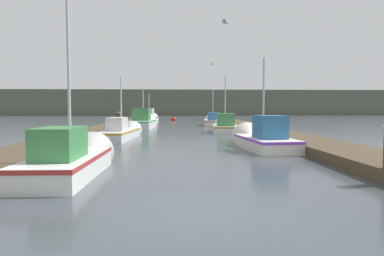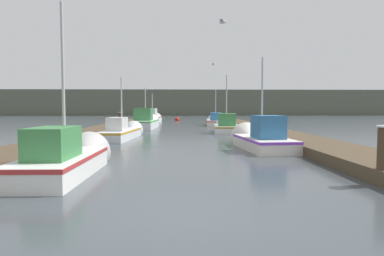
{
  "view_description": "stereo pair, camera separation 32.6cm",
  "coord_description": "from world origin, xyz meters",
  "views": [
    {
      "loc": [
        -0.43,
        -5.49,
        1.8
      ],
      "look_at": [
        0.51,
        13.41,
        0.64
      ],
      "focal_mm": 32.0,
      "sensor_mm": 36.0,
      "label": 1
    },
    {
      "loc": [
        -0.11,
        -5.51,
        1.8
      ],
      "look_at": [
        0.51,
        13.41,
        0.64
      ],
      "focal_mm": 32.0,
      "sensor_mm": 36.0,
      "label": 2
    }
  ],
  "objects": [
    {
      "name": "fishing_boat_0",
      "position": [
        -3.21,
        3.8,
        0.42
      ],
      "size": [
        1.55,
        4.72,
        4.97
      ],
      "rotation": [
        0.0,
        0.0,
        -0.01
      ],
      "color": "silver",
      "rests_on": "ground_plane"
    },
    {
      "name": "fishing_boat_6",
      "position": [
        -3.4,
        34.11,
        0.53
      ],
      "size": [
        1.98,
        5.31,
        3.76
      ],
      "rotation": [
        0.0,
        0.0,
        -0.07
      ],
      "color": "silver",
      "rests_on": "ground_plane"
    },
    {
      "name": "fishing_boat_4",
      "position": [
        -3.13,
        24.08,
        0.52
      ],
      "size": [
        2.05,
        6.24,
        3.95
      ],
      "rotation": [
        0.0,
        0.0,
        -0.06
      ],
      "color": "silver",
      "rests_on": "ground_plane"
    },
    {
      "name": "distant_shore_ridge",
      "position": [
        0.0,
        74.8,
        2.74
      ],
      "size": [
        120.0,
        16.0,
        5.49
      ],
      "color": "#565B4C",
      "rests_on": "ground_plane"
    },
    {
      "name": "seagull_1",
      "position": [
        2.42,
        21.14,
        5.1
      ],
      "size": [
        0.3,
        0.56,
        0.12
      ],
      "rotation": [
        0.0,
        0.0,
        4.55
      ],
      "color": "white"
    },
    {
      "name": "dock_right",
      "position": [
        5.55,
        16.0,
        0.18
      ],
      "size": [
        2.38,
        40.0,
        0.37
      ],
      "color": "#4C3D2B",
      "rests_on": "ground_plane"
    },
    {
      "name": "channel_buoy",
      "position": [
        -0.61,
        39.44,
        0.18
      ],
      "size": [
        0.62,
        0.62,
        1.12
      ],
      "color": "red",
      "rests_on": "ground_plane"
    },
    {
      "name": "fishing_boat_3",
      "position": [
        3.14,
        18.81,
        0.42
      ],
      "size": [
        2.06,
        4.6,
        4.58
      ],
      "rotation": [
        0.0,
        0.0,
        -0.09
      ],
      "color": "silver",
      "rests_on": "ground_plane"
    },
    {
      "name": "fishing_boat_2",
      "position": [
        -3.45,
        14.25,
        0.37
      ],
      "size": [
        1.81,
        5.91,
        3.85
      ],
      "rotation": [
        0.0,
        0.0,
        -0.08
      ],
      "color": "silver",
      "rests_on": "ground_plane"
    },
    {
      "name": "dock_left",
      "position": [
        -5.55,
        16.0,
        0.18
      ],
      "size": [
        2.38,
        40.0,
        0.37
      ],
      "color": "#4C3D2B",
      "rests_on": "ground_plane"
    },
    {
      "name": "mooring_piling_1",
      "position": [
        4.46,
        28.51,
        0.56
      ],
      "size": [
        0.32,
        0.32,
        1.1
      ],
      "color": "#473523",
      "rests_on": "ground_plane"
    },
    {
      "name": "ground_plane",
      "position": [
        0.0,
        0.0,
        0.0
      ],
      "size": [
        200.0,
        200.0,
        0.0
      ],
      "color": "#3D4449"
    },
    {
      "name": "seagull_lead",
      "position": [
        1.49,
        7.66,
        5.03
      ],
      "size": [
        0.31,
        0.55,
        0.12
      ],
      "rotation": [
        0.0,
        0.0,
        4.34
      ],
      "color": "white"
    },
    {
      "name": "fishing_boat_5",
      "position": [
        3.39,
        29.08,
        0.38
      ],
      "size": [
        2.1,
        6.08,
        4.13
      ],
      "rotation": [
        0.0,
        0.0,
        -0.07
      ],
      "color": "silver",
      "rests_on": "ground_plane"
    },
    {
      "name": "mooring_piling_0",
      "position": [
        -4.52,
        19.51,
        0.72
      ],
      "size": [
        0.32,
        0.32,
        1.44
      ],
      "color": "#473523",
      "rests_on": "ground_plane"
    },
    {
      "name": "fishing_boat_1",
      "position": [
        3.34,
        9.21,
        0.42
      ],
      "size": [
        2.02,
        4.89,
        4.42
      ],
      "rotation": [
        0.0,
        0.0,
        0.09
      ],
      "color": "silver",
      "rests_on": "ground_plane"
    }
  ]
}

